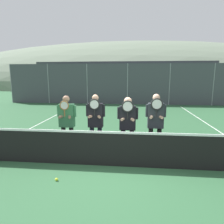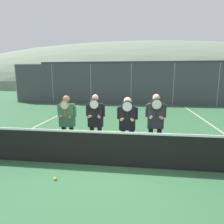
# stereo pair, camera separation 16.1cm
# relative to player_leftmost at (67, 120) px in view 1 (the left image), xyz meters

# --- Properties ---
(ground_plane) EXTENTS (120.00, 120.00, 0.00)m
(ground_plane) POSITION_rel_player_leftmost_xyz_m (1.50, -0.69, -1.05)
(ground_plane) COLOR #2D5B38
(hill_distant) EXTENTS (110.68, 61.49, 21.52)m
(hill_distant) POSITION_rel_player_leftmost_xyz_m (1.50, 52.13, -1.05)
(hill_distant) COLOR slate
(hill_distant) RESTS_ON ground_plane
(clubhouse_building) EXTENTS (19.11, 5.50, 3.85)m
(clubhouse_building) POSITION_rel_player_leftmost_xyz_m (0.92, 18.57, 0.90)
(clubhouse_building) COLOR beige
(clubhouse_building) RESTS_ON ground_plane
(fence_back) EXTENTS (20.46, 0.06, 3.34)m
(fence_back) POSITION_rel_player_leftmost_xyz_m (1.50, 11.05, 0.62)
(fence_back) COLOR gray
(fence_back) RESTS_ON ground_plane
(tennis_net) EXTENTS (11.19, 0.09, 1.05)m
(tennis_net) POSITION_rel_player_leftmost_xyz_m (1.50, -0.69, -0.56)
(tennis_net) COLOR gray
(tennis_net) RESTS_ON ground_plane
(court_line_left_sideline) EXTENTS (0.05, 16.00, 0.01)m
(court_line_left_sideline) POSITION_rel_player_leftmost_xyz_m (-2.67, 2.31, -1.05)
(court_line_left_sideline) COLOR white
(court_line_left_sideline) RESTS_ON ground_plane
(player_leftmost) EXTENTS (0.58, 0.34, 1.79)m
(player_leftmost) POSITION_rel_player_leftmost_xyz_m (0.00, 0.00, 0.00)
(player_leftmost) COLOR black
(player_leftmost) RESTS_ON ground_plane
(player_center_left) EXTENTS (0.56, 0.34, 1.83)m
(player_center_left) POSITION_rel_player_leftmost_xyz_m (0.87, -0.00, 0.02)
(player_center_left) COLOR #232838
(player_center_left) RESTS_ON ground_plane
(player_center_right) EXTENTS (0.59, 0.34, 1.77)m
(player_center_right) POSITION_rel_player_leftmost_xyz_m (1.80, -0.10, 0.01)
(player_center_right) COLOR black
(player_center_right) RESTS_ON ground_plane
(player_rightmost) EXTENTS (0.58, 0.34, 1.86)m
(player_rightmost) POSITION_rel_player_leftmost_xyz_m (2.59, 0.01, 0.05)
(player_rightmost) COLOR black
(player_rightmost) RESTS_ON ground_plane
(car_far_left) EXTENTS (4.13, 2.07, 1.82)m
(car_far_left) POSITION_rel_player_leftmost_xyz_m (-3.68, 13.48, -0.12)
(car_far_left) COLOR black
(car_far_left) RESTS_ON ground_plane
(car_left_of_center) EXTENTS (4.78, 2.02, 1.67)m
(car_left_of_center) POSITION_rel_player_leftmost_xyz_m (1.62, 13.48, -0.19)
(car_left_of_center) COLOR silver
(car_left_of_center) RESTS_ON ground_plane
(car_center) EXTENTS (4.46, 2.01, 1.65)m
(car_center) POSITION_rel_player_leftmost_xyz_m (7.09, 13.57, -0.20)
(car_center) COLOR navy
(car_center) RESTS_ON ground_plane
(tennis_ball_on_court) EXTENTS (0.07, 0.07, 0.07)m
(tennis_ball_on_court) POSITION_rel_player_leftmost_xyz_m (0.24, -1.58, -1.02)
(tennis_ball_on_court) COLOR #CCDB33
(tennis_ball_on_court) RESTS_ON ground_plane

